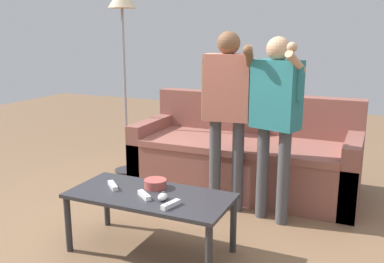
# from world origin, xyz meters

# --- Properties ---
(ground_plane) EXTENTS (12.00, 12.00, 0.00)m
(ground_plane) POSITION_xyz_m (0.00, 0.00, 0.00)
(ground_plane) COLOR brown
(couch) EXTENTS (2.07, 0.89, 0.88)m
(couch) POSITION_xyz_m (0.14, 1.43, 0.31)
(couch) COLOR brown
(couch) RESTS_ON ground
(coffee_table) EXTENTS (1.10, 0.51, 0.42)m
(coffee_table) POSITION_xyz_m (-0.08, -0.03, 0.37)
(coffee_table) COLOR #2D2D33
(coffee_table) RESTS_ON ground
(snack_bowl) EXTENTS (0.15, 0.15, 0.06)m
(snack_bowl) POSITION_xyz_m (-0.11, 0.09, 0.45)
(snack_bowl) COLOR #B24C47
(snack_bowl) RESTS_ON coffee_table
(game_remote_nunchuk) EXTENTS (0.06, 0.09, 0.05)m
(game_remote_nunchuk) POSITION_xyz_m (0.05, -0.09, 0.44)
(game_remote_nunchuk) COLOR white
(game_remote_nunchuk) RESTS_ON coffee_table
(floor_lamp) EXTENTS (0.28, 0.28, 1.93)m
(floor_lamp) POSITION_xyz_m (-1.17, 1.39, 1.62)
(floor_lamp) COLOR #2D2D33
(floor_lamp) RESTS_ON ground
(player_center) EXTENTS (0.46, 0.33, 1.48)m
(player_center) POSITION_xyz_m (0.14, 0.86, 0.93)
(player_center) COLOR #47474C
(player_center) RESTS_ON ground
(player_right) EXTENTS (0.42, 0.38, 1.44)m
(player_right) POSITION_xyz_m (0.55, 0.81, 0.91)
(player_right) COLOR #47474C
(player_right) RESTS_ON ground
(game_remote_wand_near) EXTENTS (0.14, 0.12, 0.03)m
(game_remote_wand_near) POSITION_xyz_m (-0.09, -0.10, 0.43)
(game_remote_wand_near) COLOR white
(game_remote_wand_near) RESTS_ON coffee_table
(game_remote_wand_far) EXTENTS (0.07, 0.15, 0.03)m
(game_remote_wand_far) POSITION_xyz_m (0.14, -0.16, 0.43)
(game_remote_wand_far) COLOR white
(game_remote_wand_far) RESTS_ON coffee_table
(game_remote_wand_spare) EXTENTS (0.14, 0.13, 0.03)m
(game_remote_wand_spare) POSITION_xyz_m (-0.38, -0.03, 0.43)
(game_remote_wand_spare) COLOR white
(game_remote_wand_spare) RESTS_ON coffee_table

